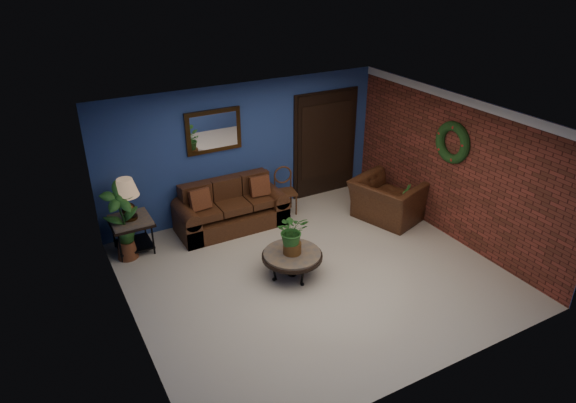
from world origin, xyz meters
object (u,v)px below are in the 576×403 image
coffee_table (292,256)px  end_table (131,226)px  table_lamp (126,194)px  armchair (387,200)px  side_chair (284,187)px  sofa (230,211)px

coffee_table → end_table: end_table is taller
coffee_table → table_lamp: bearing=136.2°
end_table → armchair: (4.45, -1.15, -0.08)m
table_lamp → side_chair: table_lamp is taller
coffee_table → end_table: size_ratio=1.40×
coffee_table → armchair: bearing=17.2°
end_table → coffee_table: bearing=-43.8°
coffee_table → sofa: bearing=96.5°
coffee_table → table_lamp: table_lamp is taller
coffee_table → table_lamp: (-1.99, 1.91, 0.71)m
sofa → coffee_table: (0.22, -1.93, 0.06)m
end_table → side_chair: size_ratio=0.75×
end_table → table_lamp: table_lamp is taller
sofa → end_table: (-1.77, -0.02, 0.18)m
table_lamp → side_chair: size_ratio=0.77×
sofa → armchair: (2.68, -1.17, 0.10)m
armchair → table_lamp: bearing=57.5°
table_lamp → end_table: bearing=-26.6°
end_table → side_chair: (2.92, 0.06, 0.04)m
coffee_table → side_chair: bearing=64.7°
table_lamp → coffee_table: bearing=-43.8°
coffee_table → armchair: armchair is taller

